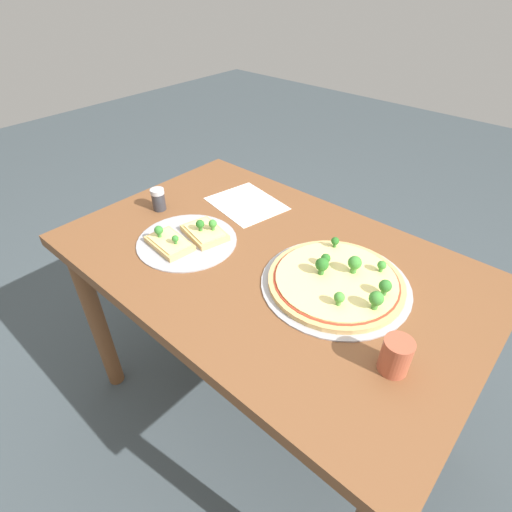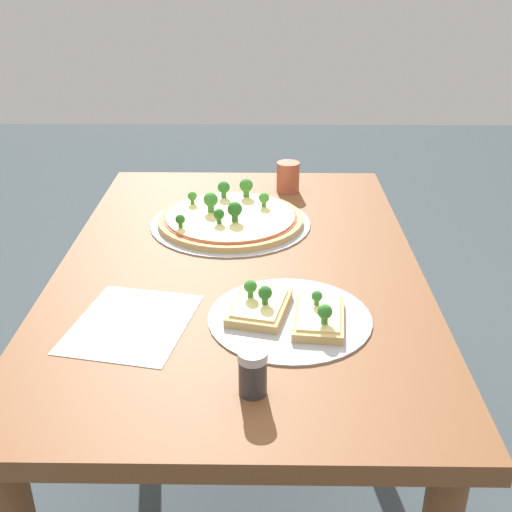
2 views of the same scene
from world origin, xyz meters
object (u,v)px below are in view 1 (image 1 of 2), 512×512
(pizza_tray_slice, at_px, (188,238))
(condiment_shaker, at_px, (158,199))
(dining_table, at_px, (267,285))
(pizza_tray_whole, at_px, (337,281))
(drinking_cup, at_px, (396,356))

(pizza_tray_slice, xyz_separation_m, condiment_shaker, (-0.21, 0.06, 0.03))
(dining_table, xyz_separation_m, pizza_tray_slice, (-0.23, -0.10, 0.11))
(pizza_tray_whole, distance_m, condiment_shaker, 0.66)
(dining_table, bearing_deg, drinking_cup, -14.99)
(pizza_tray_whole, relative_size, condiment_shaker, 5.20)
(pizza_tray_slice, distance_m, drinking_cup, 0.67)
(dining_table, distance_m, pizza_tray_slice, 0.27)
(pizza_tray_whole, distance_m, pizza_tray_slice, 0.46)
(pizza_tray_whole, bearing_deg, drinking_cup, -32.68)
(dining_table, distance_m, condiment_shaker, 0.47)
(pizza_tray_whole, height_order, condiment_shaker, condiment_shaker)
(pizza_tray_slice, bearing_deg, dining_table, 22.91)
(pizza_tray_whole, xyz_separation_m, condiment_shaker, (-0.65, -0.07, 0.02))
(pizza_tray_whole, xyz_separation_m, drinking_cup, (0.23, -0.15, 0.03))
(pizza_tray_slice, relative_size, drinking_cup, 3.62)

